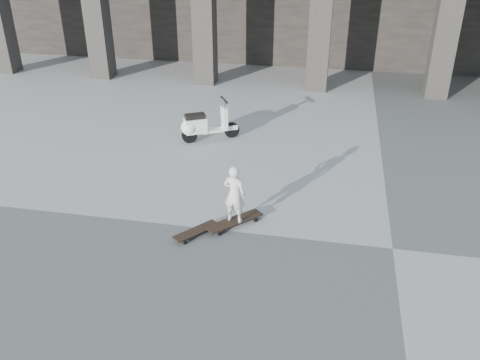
% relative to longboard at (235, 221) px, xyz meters
% --- Properties ---
extents(ground, '(90.00, 90.00, 0.00)m').
position_rel_longboard_xyz_m(ground, '(2.69, -0.19, -0.09)').
color(ground, '#50504E').
rests_on(ground, ground).
extents(longboard, '(0.94, 0.96, 0.11)m').
position_rel_longboard_xyz_m(longboard, '(0.00, 0.00, 0.00)').
color(longboard, black).
rests_on(longboard, ground).
extents(skateboard_spare, '(0.69, 0.80, 0.10)m').
position_rel_longboard_xyz_m(skateboard_spare, '(-0.58, -0.43, -0.01)').
color(skateboard_spare, black).
rests_on(skateboard_spare, ground).
extents(child, '(0.42, 0.31, 1.05)m').
position_rel_longboard_xyz_m(child, '(0.00, 0.00, 0.55)').
color(child, silver).
rests_on(child, longboard).
extents(scooter, '(1.31, 0.86, 1.01)m').
position_rel_longboard_xyz_m(scooter, '(-1.57, 3.56, 0.31)').
color(scooter, black).
rests_on(scooter, ground).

